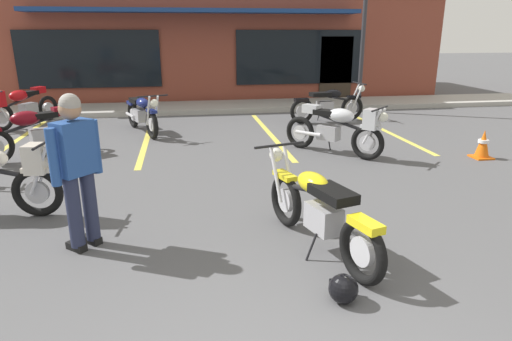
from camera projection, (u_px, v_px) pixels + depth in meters
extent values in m
plane|color=#515154|center=(231.00, 207.00, 5.96)|extent=(80.00, 80.00, 0.00)
cube|color=#A8A59E|center=(202.00, 107.00, 13.37)|extent=(22.00, 1.80, 0.14)
cube|color=brown|center=(195.00, 43.00, 16.75)|extent=(16.40, 6.21, 3.64)
cube|color=black|center=(89.00, 59.00, 13.39)|extent=(4.20, 0.06, 1.70)
cube|color=black|center=(300.00, 57.00, 14.41)|extent=(4.20, 0.06, 1.70)
cube|color=#33281E|center=(336.00, 69.00, 14.73)|extent=(1.10, 0.06, 2.10)
cube|color=navy|center=(197.00, 11.00, 13.10)|extent=(9.84, 0.90, 0.12)
cube|color=#DBCC4C|center=(13.00, 143.00, 9.35)|extent=(0.12, 4.80, 0.01)
cube|color=#DBCC4C|center=(147.00, 138.00, 9.78)|extent=(0.12, 4.80, 0.01)
cube|color=#DBCC4C|center=(270.00, 134.00, 10.21)|extent=(0.12, 4.80, 0.01)
cube|color=#DBCC4C|center=(383.00, 130.00, 10.65)|extent=(0.12, 4.80, 0.01)
torus|color=black|center=(362.00, 251.00, 4.08)|extent=(0.27, 0.64, 0.64)
cylinder|color=#B7B7BC|center=(362.00, 251.00, 4.08)|extent=(0.14, 0.29, 0.29)
torus|color=black|center=(286.00, 200.00, 5.32)|extent=(0.27, 0.64, 0.64)
cylinder|color=#B7B7BC|center=(286.00, 200.00, 5.32)|extent=(0.14, 0.29, 0.29)
cylinder|color=silver|center=(276.00, 173.00, 5.28)|extent=(0.13, 0.32, 0.66)
cylinder|color=silver|center=(289.00, 172.00, 5.35)|extent=(0.13, 0.32, 0.66)
cylinder|color=black|center=(280.00, 145.00, 5.29)|extent=(0.64, 0.21, 0.03)
sphere|color=silver|center=(276.00, 155.00, 5.40)|extent=(0.21, 0.21, 0.17)
cube|color=yellow|center=(285.00, 175.00, 5.27)|extent=(0.23, 0.38, 0.06)
cube|color=#9E9EA3|center=(323.00, 218.00, 4.61)|extent=(0.34, 0.45, 0.28)
cylinder|color=silver|center=(356.00, 233.00, 4.36)|extent=(0.22, 0.55, 0.07)
cylinder|color=black|center=(314.00, 191.00, 4.71)|extent=(0.32, 0.92, 0.26)
ellipsoid|color=yellow|center=(313.00, 183.00, 4.70)|extent=(0.38, 0.53, 0.22)
cube|color=black|center=(333.00, 194.00, 4.39)|extent=(0.41, 0.58, 0.10)
cube|color=yellow|center=(366.00, 224.00, 3.98)|extent=(0.25, 0.39, 0.08)
cylinder|color=black|center=(311.00, 247.00, 4.55)|extent=(0.14, 0.06, 0.29)
torus|color=black|center=(133.00, 114.00, 10.81)|extent=(0.33, 0.63, 0.64)
cylinder|color=#B7B7BC|center=(133.00, 114.00, 10.81)|extent=(0.16, 0.29, 0.29)
torus|color=black|center=(152.00, 125.00, 9.63)|extent=(0.33, 0.63, 0.64)
cylinder|color=#B7B7BC|center=(152.00, 125.00, 9.63)|extent=(0.16, 0.29, 0.29)
cylinder|color=silver|center=(157.00, 110.00, 9.50)|extent=(0.16, 0.32, 0.66)
cylinder|color=silver|center=(148.00, 111.00, 9.41)|extent=(0.16, 0.32, 0.66)
cylinder|color=black|center=(153.00, 96.00, 9.29)|extent=(0.63, 0.27, 0.03)
sphere|color=silver|center=(154.00, 103.00, 9.27)|extent=(0.22, 0.22, 0.17)
cube|color=navy|center=(152.00, 111.00, 9.51)|extent=(0.26, 0.39, 0.06)
cube|color=#9E9EA3|center=(141.00, 115.00, 10.26)|extent=(0.37, 0.46, 0.28)
cylinder|color=silver|center=(130.00, 115.00, 10.51)|extent=(0.27, 0.54, 0.07)
cylinder|color=black|center=(142.00, 106.00, 10.02)|extent=(0.40, 0.90, 0.26)
ellipsoid|color=navy|center=(142.00, 103.00, 9.98)|extent=(0.42, 0.54, 0.22)
cube|color=black|center=(138.00, 101.00, 10.28)|extent=(0.45, 0.59, 0.10)
cube|color=navy|center=(132.00, 103.00, 10.74)|extent=(0.28, 0.39, 0.08)
cylinder|color=black|center=(148.00, 125.00, 10.48)|extent=(0.13, 0.07, 0.29)
torus|color=black|center=(302.00, 111.00, 11.27)|extent=(0.65, 0.20, 0.64)
cylinder|color=#B7B7BC|center=(302.00, 111.00, 11.27)|extent=(0.29, 0.11, 0.29)
torus|color=black|center=(352.00, 108.00, 11.71)|extent=(0.65, 0.20, 0.64)
cylinder|color=#B7B7BC|center=(352.00, 108.00, 11.71)|extent=(0.29, 0.11, 0.29)
cylinder|color=silver|center=(354.00, 95.00, 11.73)|extent=(0.33, 0.10, 0.66)
cylinder|color=silver|center=(358.00, 96.00, 11.56)|extent=(0.33, 0.10, 0.66)
cylinder|color=black|center=(359.00, 83.00, 11.57)|extent=(0.14, 0.66, 0.03)
sphere|color=silver|center=(362.00, 89.00, 11.64)|extent=(0.19, 0.19, 0.17)
cube|color=black|center=(354.00, 97.00, 11.63)|extent=(0.38, 0.20, 0.06)
cube|color=#9E9EA3|center=(325.00, 107.00, 11.44)|extent=(0.43, 0.30, 0.28)
cylinder|color=silver|center=(314.00, 110.00, 11.22)|extent=(0.55, 0.16, 0.07)
cylinder|color=black|center=(332.00, 97.00, 11.43)|extent=(0.94, 0.21, 0.26)
ellipsoid|color=black|center=(333.00, 94.00, 11.42)|extent=(0.52, 0.33, 0.22)
cube|color=black|center=(320.00, 94.00, 11.31)|extent=(0.56, 0.36, 0.10)
cube|color=black|center=(302.00, 100.00, 11.18)|extent=(0.38, 0.22, 0.08)
cylinder|color=black|center=(319.00, 116.00, 11.66)|extent=(0.05, 0.14, 0.29)
torus|color=black|center=(300.00, 132.00, 8.90)|extent=(0.51, 0.54, 0.64)
cylinder|color=#B7B7BC|center=(300.00, 132.00, 8.90)|extent=(0.24, 0.25, 0.29)
torus|color=black|center=(367.00, 143.00, 8.06)|extent=(0.51, 0.54, 0.64)
cylinder|color=#B7B7BC|center=(367.00, 143.00, 8.06)|extent=(0.24, 0.25, 0.29)
cylinder|color=silver|center=(376.00, 125.00, 7.97)|extent=(0.25, 0.27, 0.66)
cylinder|color=silver|center=(372.00, 127.00, 7.84)|extent=(0.25, 0.27, 0.66)
cylinder|color=black|center=(380.00, 109.00, 7.76)|extent=(0.51, 0.47, 0.03)
sphere|color=silver|center=(383.00, 117.00, 7.76)|extent=(0.24, 0.24, 0.17)
cube|color=silver|center=(371.00, 127.00, 7.94)|extent=(0.35, 0.36, 0.06)
cube|color=#9E9EA3|center=(329.00, 133.00, 8.50)|extent=(0.45, 0.46, 0.28)
cylinder|color=silver|center=(308.00, 133.00, 8.62)|extent=(0.43, 0.45, 0.07)
cylinder|color=black|center=(339.00, 122.00, 8.31)|extent=(0.69, 0.73, 0.26)
ellipsoid|color=silver|center=(341.00, 115.00, 8.25)|extent=(0.57, 0.59, 0.26)
cube|color=silver|center=(372.00, 119.00, 7.90)|extent=(0.37, 0.37, 0.36)
cube|color=black|center=(325.00, 112.00, 8.44)|extent=(0.45, 0.46, 0.10)
cube|color=silver|center=(311.00, 109.00, 8.61)|extent=(0.36, 0.37, 0.16)
cylinder|color=black|center=(329.00, 144.00, 8.75)|extent=(0.11, 0.11, 0.29)
torus|color=black|center=(48.00, 108.00, 11.73)|extent=(0.39, 0.61, 0.64)
cylinder|color=#B7B7BC|center=(48.00, 108.00, 11.73)|extent=(0.19, 0.28, 0.29)
torus|color=black|center=(2.00, 117.00, 10.43)|extent=(0.39, 0.61, 0.64)
cylinder|color=#B7B7BC|center=(2.00, 117.00, 10.43)|extent=(0.19, 0.28, 0.29)
cube|color=#9E9EA3|center=(29.00, 109.00, 11.13)|extent=(0.40, 0.47, 0.28)
cylinder|color=silver|center=(36.00, 108.00, 11.51)|extent=(0.32, 0.52, 0.07)
cylinder|color=black|center=(21.00, 100.00, 10.87)|extent=(0.50, 0.86, 0.26)
ellipsoid|color=#B70F14|center=(19.00, 96.00, 10.80)|extent=(0.51, 0.60, 0.26)
cube|color=black|center=(29.00, 93.00, 11.10)|extent=(0.40, 0.47, 0.10)
cube|color=#B70F14|center=(38.00, 90.00, 11.36)|extent=(0.33, 0.38, 0.16)
cylinder|color=black|center=(38.00, 119.00, 11.21)|extent=(0.13, 0.09, 0.29)
torus|color=black|center=(38.00, 192.00, 5.58)|extent=(0.65, 0.18, 0.64)
cylinder|color=#B7B7BC|center=(38.00, 192.00, 5.58)|extent=(0.29, 0.10, 0.29)
cylinder|color=silver|center=(45.00, 166.00, 5.58)|extent=(0.33, 0.09, 0.66)
cylinder|color=silver|center=(39.00, 170.00, 5.40)|extent=(0.33, 0.09, 0.66)
cylinder|color=black|center=(45.00, 143.00, 5.40)|extent=(0.12, 0.66, 0.03)
sphere|color=silver|center=(53.00, 154.00, 5.44)|extent=(0.19, 0.19, 0.17)
cube|color=beige|center=(37.00, 169.00, 5.49)|extent=(0.38, 0.19, 0.06)
cube|color=beige|center=(36.00, 159.00, 5.45)|extent=(0.27, 0.31, 0.36)
torus|color=black|center=(77.00, 135.00, 8.67)|extent=(0.59, 0.43, 0.64)
cylinder|color=#B7B7BC|center=(77.00, 135.00, 8.67)|extent=(0.27, 0.21, 0.29)
cube|color=#9E9EA3|center=(42.00, 136.00, 8.24)|extent=(0.47, 0.42, 0.28)
cylinder|color=silver|center=(60.00, 134.00, 8.59)|extent=(0.50, 0.36, 0.07)
cylinder|color=black|center=(29.00, 125.00, 8.04)|extent=(0.83, 0.56, 0.26)
ellipsoid|color=maroon|center=(26.00, 118.00, 7.98)|extent=(0.60, 0.53, 0.26)
cube|color=black|center=(45.00, 115.00, 8.19)|extent=(0.47, 0.42, 0.10)
cube|color=maroon|center=(61.00, 111.00, 8.37)|extent=(0.38, 0.34, 0.16)
cylinder|color=black|center=(52.00, 151.00, 8.23)|extent=(0.09, 0.13, 0.29)
cube|color=black|center=(77.00, 246.00, 4.78)|extent=(0.25, 0.23, 0.08)
cube|color=black|center=(92.00, 239.00, 4.94)|extent=(0.25, 0.23, 0.08)
cylinder|color=#232842|center=(74.00, 211.00, 4.63)|extent=(0.21, 0.21, 0.80)
cylinder|color=#232842|center=(90.00, 205.00, 4.80)|extent=(0.21, 0.21, 0.80)
cube|color=#23478C|center=(75.00, 148.00, 4.52)|extent=(0.42, 0.43, 0.56)
cylinder|color=#23478C|center=(53.00, 157.00, 4.33)|extent=(0.14, 0.14, 0.58)
cylinder|color=#23478C|center=(95.00, 147.00, 4.73)|extent=(0.14, 0.14, 0.58)
sphere|color=#A07556|center=(70.00, 109.00, 4.40)|extent=(0.31, 0.31, 0.22)
sphere|color=gray|center=(70.00, 104.00, 4.38)|extent=(0.30, 0.30, 0.21)
sphere|color=black|center=(343.00, 289.00, 3.83)|extent=(0.26, 0.26, 0.26)
cube|color=black|center=(339.00, 283.00, 3.93)|extent=(0.18, 0.03, 0.09)
cube|color=orange|center=(481.00, 157.00, 8.27)|extent=(0.34, 0.34, 0.03)
cone|color=orange|center=(483.00, 143.00, 8.19)|extent=(0.26, 0.26, 0.50)
cylinder|color=white|center=(484.00, 141.00, 8.18)|extent=(0.19, 0.19, 0.06)
cylinder|color=#2D2D33|center=(364.00, 22.00, 12.31)|extent=(0.12, 0.12, 5.02)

